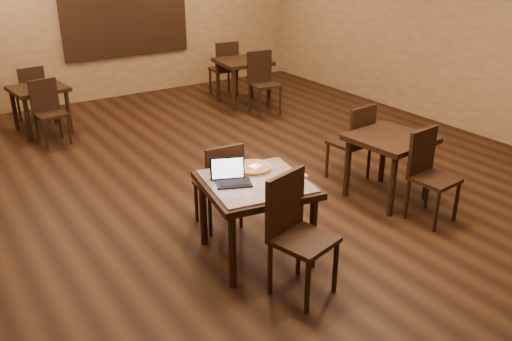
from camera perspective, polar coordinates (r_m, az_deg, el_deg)
ground at (r=6.20m, az=-0.22°, el=-2.84°), size 10.00×10.00×0.00m
wall_back at (r=10.20m, az=-16.38°, el=15.49°), size 8.00×0.02×3.00m
wall_right at (r=8.54m, az=23.52°, el=13.15°), size 0.02×10.00×3.00m
mural at (r=10.32m, az=-13.62°, el=16.13°), size 2.34×0.05×1.64m
tiled_table at (r=4.82m, az=0.00°, el=-2.17°), size 1.06×1.06×0.76m
chair_main_near at (r=4.41m, az=4.16°, el=-6.02°), size 0.55×0.55×1.03m
chair_main_far at (r=5.36m, az=-3.70°, el=-1.15°), size 0.43×0.43×0.92m
laptop at (r=4.74m, az=-2.67°, el=-0.60°), size 0.36×0.34×0.21m
plate at (r=4.76m, az=3.41°, el=-1.11°), size 0.28×0.28×0.02m
pizza_slice at (r=4.75m, az=3.41°, el=-0.96°), size 0.25×0.25×0.02m
pizza_pan at (r=5.02m, az=-0.36°, el=0.24°), size 0.38×0.38×0.01m
pizza_whole at (r=5.02m, az=-0.36°, el=0.39°), size 0.35×0.35×0.02m
spatula at (r=5.01m, az=-0.04°, el=0.45°), size 0.14×0.25×0.01m
napkin_roll at (r=4.88m, az=4.83°, el=-0.37°), size 0.05×0.16×0.04m
other_table_a at (r=9.58m, az=-1.40°, el=10.79°), size 0.93×0.93×0.79m
other_table_a_chair_near at (r=9.11m, az=0.68°, el=9.63°), size 0.49×0.49×1.02m
other_table_a_chair_far at (r=10.09m, az=-3.27°, el=10.94°), size 0.49×0.49×1.02m
other_table_b at (r=8.74m, az=-21.89°, el=7.42°), size 0.83×0.83×0.70m
other_table_b_chair_near at (r=8.26m, az=-21.04°, el=6.16°), size 0.43×0.43×0.91m
other_table_b_chair_far at (r=9.27m, az=-22.52°, el=7.70°), size 0.43×0.43×0.91m
other_table_c at (r=6.15m, az=13.90°, el=2.43°), size 0.86×0.86×0.74m
other_table_c_chair_near at (r=5.84m, az=17.71°, el=0.06°), size 0.45×0.45×0.96m
other_table_c_chair_far at (r=6.54m, az=10.37°, el=3.32°), size 0.45×0.45×0.96m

